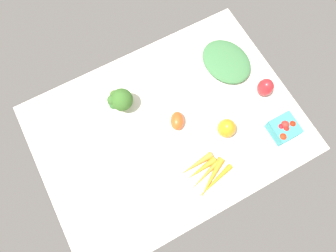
% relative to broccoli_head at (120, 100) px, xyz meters
% --- Properties ---
extents(tablecloth, '(1.04, 0.76, 0.02)m').
position_rel_broccoli_head_xyz_m(tablecloth, '(-0.12, 0.17, -0.08)').
color(tablecloth, silver).
rests_on(tablecloth, ground).
extents(broccoli_head, '(0.10, 0.10, 0.11)m').
position_rel_broccoli_head_xyz_m(broccoli_head, '(0.00, 0.00, 0.00)').
color(broccoli_head, '#A9D079').
rests_on(broccoli_head, tablecloth).
extents(leafy_greens_clump, '(0.23, 0.26, 0.04)m').
position_rel_broccoli_head_xyz_m(leafy_greens_clump, '(-0.48, 0.03, -0.05)').
color(leafy_greens_clump, '#3C7141').
rests_on(leafy_greens_clump, tablecloth).
extents(carrot_bunch, '(0.19, 0.15, 0.03)m').
position_rel_broccoli_head_xyz_m(carrot_bunch, '(-0.16, 0.40, -0.05)').
color(carrot_bunch, orange).
rests_on(carrot_bunch, tablecloth).
extents(roma_tomato, '(0.08, 0.09, 0.05)m').
position_rel_broccoli_head_xyz_m(roma_tomato, '(-0.16, 0.17, -0.04)').
color(roma_tomato, '#E7501F').
rests_on(roma_tomato, tablecloth).
extents(berry_basket, '(0.10, 0.10, 0.07)m').
position_rel_broccoli_head_xyz_m(berry_basket, '(-0.51, 0.40, -0.03)').
color(berry_basket, teal).
rests_on(berry_basket, tablecloth).
extents(bell_pepper_orange, '(0.08, 0.08, 0.09)m').
position_rel_broccoli_head_xyz_m(bell_pepper_orange, '(-0.31, 0.29, -0.02)').
color(bell_pepper_orange, orange).
rests_on(bell_pepper_orange, tablecloth).
extents(bell_pepper_red, '(0.08, 0.08, 0.09)m').
position_rel_broccoli_head_xyz_m(bell_pepper_red, '(-0.54, 0.22, -0.02)').
color(bell_pepper_red, red).
rests_on(bell_pepper_red, tablecloth).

